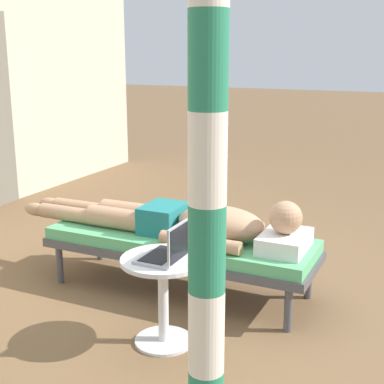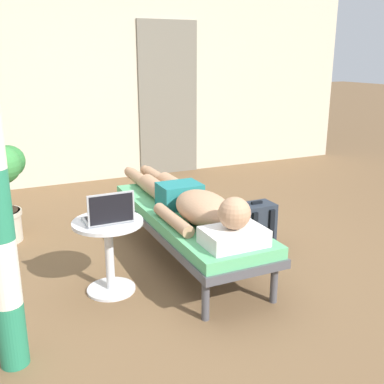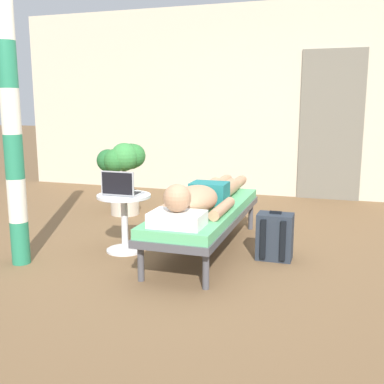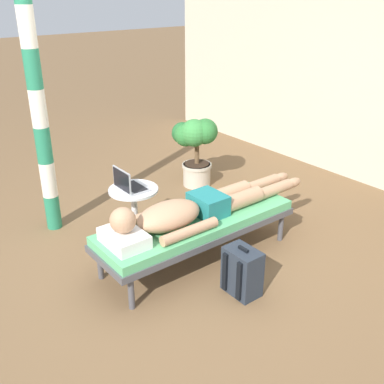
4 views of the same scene
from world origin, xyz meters
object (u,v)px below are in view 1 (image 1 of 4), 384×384
person_reclining (188,222)px  side_table (163,286)px  lounge_chair (180,244)px  backpack (218,238)px  porch_post (208,159)px  laptop (171,250)px

person_reclining → side_table: bearing=-166.0°
lounge_chair → backpack: bearing=-2.8°
person_reclining → porch_post: (-1.38, -0.74, 0.74)m
lounge_chair → laptop: size_ratio=6.14×
person_reclining → side_table: (-0.69, -0.17, -0.16)m
lounge_chair → laptop: 0.78m
person_reclining → side_table: size_ratio=4.15×
side_table → laptop: laptop is taller
person_reclining → porch_post: bearing=-151.8°
backpack → laptop: bearing=-169.1°
person_reclining → side_table: person_reclining is taller
person_reclining → backpack: size_ratio=5.12×
laptop → backpack: 1.40m
lounge_chair → backpack: 0.65m
lounge_chair → laptop: bearing=-157.5°
lounge_chair → porch_post: size_ratio=0.76×
side_table → laptop: size_ratio=1.69×
porch_post → lounge_chair: bearing=30.2°
lounge_chair → side_table: (-0.69, -0.23, 0.01)m
person_reclining → laptop: size_ratio=7.00×
lounge_chair → side_table: 0.73m
backpack → porch_post: porch_post is taller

